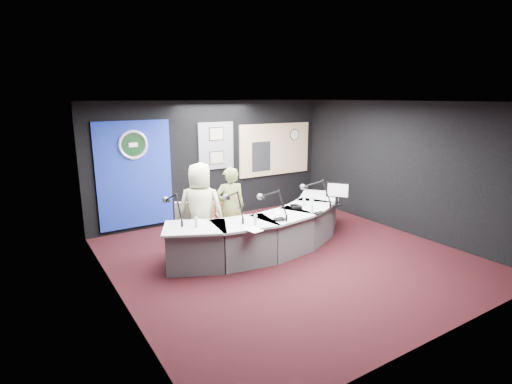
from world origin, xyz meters
TOP-DOWN VIEW (x-y plane):
  - ground at (0.00, 0.00)m, footprint 6.00×6.00m
  - ceiling at (0.00, 0.00)m, footprint 6.00×6.00m
  - wall_back at (0.00, 3.00)m, footprint 6.00×0.02m
  - wall_front at (0.00, -3.00)m, footprint 6.00×0.02m
  - wall_left at (-3.00, 0.00)m, footprint 0.02×6.00m
  - wall_right at (3.00, 0.00)m, footprint 0.02×6.00m
  - broadcast_desk at (-0.05, 0.55)m, footprint 4.50×1.90m
  - backdrop_panel at (-1.90, 2.97)m, footprint 1.60×0.05m
  - agency_seal at (-1.90, 2.93)m, footprint 0.63×0.07m
  - seal_center at (-1.90, 2.94)m, footprint 0.48×0.01m
  - pinboard at (0.05, 2.97)m, footprint 0.90×0.04m
  - framed_photo_upper at (0.05, 2.94)m, footprint 0.34×0.02m
  - framed_photo_lower at (0.05, 2.94)m, footprint 0.34×0.02m
  - booth_window_frame at (1.75, 2.97)m, footprint 2.12×0.06m
  - booth_glow at (1.75, 2.96)m, footprint 2.00×0.02m
  - equipment_rack at (1.30, 2.94)m, footprint 0.55×0.02m
  - wall_clock at (2.35, 2.94)m, footprint 0.28×0.01m
  - armchair_left at (-1.27, 1.03)m, footprint 0.78×0.78m
  - armchair_right at (-0.63, 1.06)m, footprint 0.71×0.71m
  - draped_jacket at (-1.41, 1.24)m, footprint 0.48×0.34m
  - person_man at (-1.27, 1.03)m, footprint 1.01×0.92m
  - person_woman at (-0.63, 1.06)m, footprint 0.66×0.52m
  - computer_monitor at (1.33, 0.19)m, footprint 0.32×0.36m
  - desk_phone at (0.52, 0.45)m, footprint 0.24×0.22m
  - headphones_near at (0.65, -0.08)m, footprint 0.20×0.20m
  - headphones_far at (-0.21, 0.01)m, footprint 0.24×0.24m
  - paper_stack at (-1.45, 0.69)m, footprint 0.21×0.30m
  - notepad at (-0.88, -0.20)m, footprint 0.25×0.32m
  - boom_mic_a at (-1.83, 0.89)m, footprint 0.17×0.74m
  - boom_mic_b at (-0.86, 0.48)m, footprint 0.16×0.74m
  - boom_mic_c at (-0.23, 0.18)m, footprint 0.29×0.72m
  - boom_mic_d at (0.99, 0.42)m, footprint 0.36×0.69m
  - water_bottles at (-0.03, 0.27)m, footprint 3.24×0.55m

SIDE VIEW (x-z plane):
  - ground at x=0.00m, z-range 0.00..0.00m
  - broadcast_desk at x=-0.05m, z-range 0.00..0.75m
  - armchair_left at x=-1.27m, z-range 0.00..1.01m
  - armchair_right at x=-0.63m, z-range 0.00..1.04m
  - draped_jacket at x=-1.41m, z-range 0.27..0.97m
  - paper_stack at x=-1.45m, z-range 0.75..0.75m
  - notepad at x=-0.88m, z-range 0.75..0.75m
  - headphones_near at x=0.65m, z-range 0.75..0.78m
  - headphones_far at x=-0.21m, z-range 0.75..0.79m
  - desk_phone at x=0.52m, z-range 0.75..0.80m
  - person_woman at x=-0.63m, z-range 0.00..1.59m
  - water_bottles at x=-0.03m, z-range 0.75..0.93m
  - person_man at x=-1.27m, z-range 0.00..1.73m
  - boom_mic_a at x=-1.83m, z-range 0.75..1.35m
  - boom_mic_b at x=-0.86m, z-range 0.75..1.35m
  - boom_mic_c at x=-0.23m, z-range 0.75..1.35m
  - boom_mic_d at x=0.99m, z-range 0.75..1.35m
  - computer_monitor at x=1.33m, z-range 0.91..1.23m
  - backdrop_panel at x=-1.90m, z-range 0.10..2.40m
  - wall_back at x=0.00m, z-range 0.00..2.80m
  - wall_front at x=0.00m, z-range 0.00..2.80m
  - wall_left at x=-3.00m, z-range 0.00..2.80m
  - wall_right at x=3.00m, z-range 0.00..2.80m
  - equipment_rack at x=1.30m, z-range 1.03..1.78m
  - framed_photo_lower at x=0.05m, z-range 1.33..1.60m
  - booth_window_frame at x=1.75m, z-range 0.89..2.21m
  - booth_glow at x=1.75m, z-range 0.95..2.15m
  - pinboard at x=0.05m, z-range 1.20..2.30m
  - agency_seal at x=-1.90m, z-range 1.58..2.21m
  - seal_center at x=-1.90m, z-range 1.66..2.14m
  - wall_clock at x=2.35m, z-range 1.76..2.04m
  - framed_photo_upper at x=0.05m, z-range 1.89..2.17m
  - ceiling at x=0.00m, z-range 2.79..2.81m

